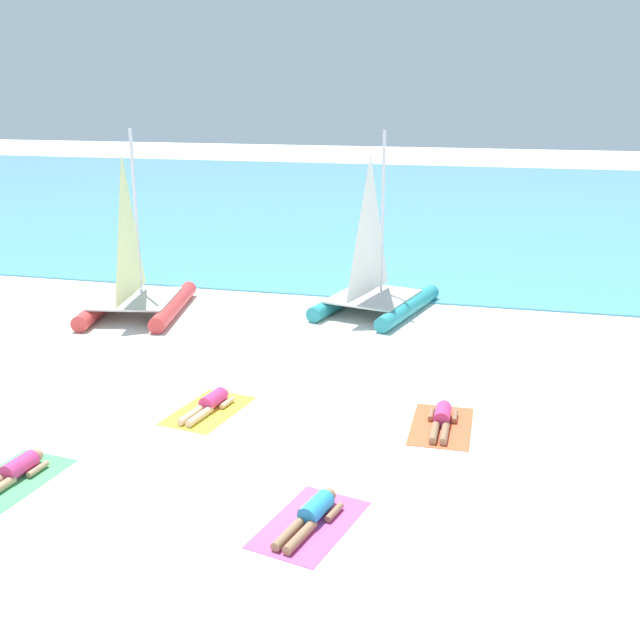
# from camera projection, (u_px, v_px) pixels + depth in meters

# --- Properties ---
(ground_plane) EXTENTS (120.00, 120.00, 0.00)m
(ground_plane) POSITION_uv_depth(u_px,v_px,m) (363.00, 311.00, 21.58)
(ground_plane) COLOR white
(ocean_water) EXTENTS (120.00, 40.00, 0.05)m
(ocean_water) POSITION_uv_depth(u_px,v_px,m) (439.00, 203.00, 41.21)
(ocean_water) COLOR #4C9EB7
(ocean_water) RESTS_ON ground
(sailboat_red) EXTENTS (3.10, 4.19, 4.97)m
(sailboat_red) POSITION_uv_depth(u_px,v_px,m) (136.00, 288.00, 21.07)
(sailboat_red) COLOR #CC3838
(sailboat_red) RESTS_ON ground
(sailboat_teal) EXTENTS (3.22, 4.22, 4.91)m
(sailboat_teal) POSITION_uv_depth(u_px,v_px,m) (374.00, 286.00, 21.30)
(sailboat_teal) COLOR teal
(sailboat_teal) RESTS_ON ground
(towel_leftmost) EXTENTS (1.30, 2.01, 0.01)m
(towel_leftmost) POSITION_uv_depth(u_px,v_px,m) (12.00, 481.00, 12.30)
(towel_leftmost) COLOR #4CB266
(towel_leftmost) RESTS_ON ground
(sunbather_leftmost) EXTENTS (0.58, 1.57, 0.30)m
(sunbather_leftmost) POSITION_uv_depth(u_px,v_px,m) (14.00, 472.00, 12.32)
(sunbather_leftmost) COLOR #D83372
(sunbather_leftmost) RESTS_ON towel_leftmost
(towel_center_left) EXTENTS (1.40, 2.06, 0.01)m
(towel_center_left) POSITION_uv_depth(u_px,v_px,m) (208.00, 411.00, 14.94)
(towel_center_left) COLOR yellow
(towel_center_left) RESTS_ON ground
(sunbather_center_left) EXTENTS (0.66, 1.57, 0.30)m
(sunbather_center_left) POSITION_uv_depth(u_px,v_px,m) (210.00, 403.00, 14.97)
(sunbather_center_left) COLOR #D83372
(sunbather_center_left) RESTS_ON towel_center_left
(towel_center_right) EXTENTS (1.50, 2.10, 0.01)m
(towel_center_right) POSITION_uv_depth(u_px,v_px,m) (310.00, 524.00, 11.07)
(towel_center_right) COLOR #D84C99
(towel_center_right) RESTS_ON ground
(sunbather_center_right) EXTENTS (0.74, 1.56, 0.30)m
(sunbather_center_right) POSITION_uv_depth(u_px,v_px,m) (312.00, 514.00, 11.10)
(sunbather_center_right) COLOR #268CCC
(sunbather_center_right) RESTS_ON towel_center_right
(towel_rightmost) EXTENTS (1.13, 1.92, 0.01)m
(towel_rightmost) POSITION_uv_depth(u_px,v_px,m) (441.00, 426.00, 14.26)
(towel_rightmost) COLOR #EA5933
(towel_rightmost) RESTS_ON ground
(sunbather_rightmost) EXTENTS (0.55, 1.56, 0.30)m
(sunbather_rightmost) POSITION_uv_depth(u_px,v_px,m) (442.00, 418.00, 14.29)
(sunbather_rightmost) COLOR #D83372
(sunbather_rightmost) RESTS_ON towel_rightmost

